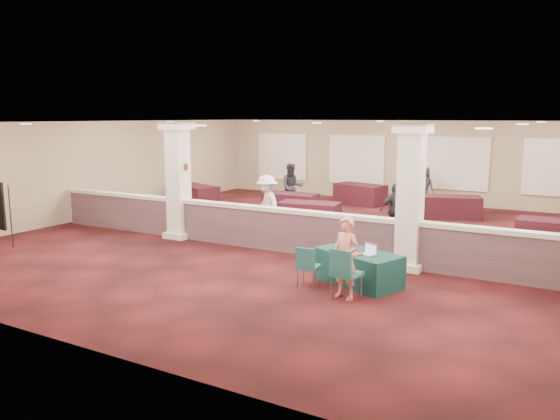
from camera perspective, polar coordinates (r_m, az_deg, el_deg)
The scene contains 32 objects.
ground at distance 14.97m, azimuth 3.74°, elevation -3.20°, with size 16.00×16.00×0.00m, color #471114.
wall_back at distance 22.15m, azimuth 12.85°, elevation 4.97°, with size 16.00×0.04×3.20m, color gray.
wall_front at distance 8.34m, azimuth -20.83°, elevation -3.03°, with size 16.00×0.04×3.20m, color gray.
wall_left at distance 19.52m, azimuth -17.93°, elevation 4.13°, with size 0.04×16.00×3.20m, color gray.
ceiling at distance 14.59m, azimuth 3.88°, elevation 9.14°, with size 16.00×16.00×0.02m, color white.
partition_wall at distance 13.54m, azimuth 1.00°, elevation -2.11°, with size 15.60×0.28×1.10m.
column_left at distance 15.33m, azimuth -10.58°, elevation 3.17°, with size 0.72×0.72×3.20m.
column_right at distance 12.24m, azimuth 13.46°, elevation 1.43°, with size 0.72×0.72×3.20m.
sconce_left at distance 15.48m, azimuth -11.42°, elevation 4.55°, with size 0.12×0.12×0.18m.
sconce_right at distance 15.12m, azimuth -9.81°, elevation 4.48°, with size 0.12×0.12×0.18m.
near_table at distance 11.19m, azimuth 8.16°, elevation -5.99°, with size 1.74×0.87×0.67m, color #0D312E.
conf_chair_main at distance 10.14m, azimuth 6.70°, elevation -6.23°, with size 0.56×0.56×0.97m.
conf_chair_side at distance 10.83m, azimuth 2.86°, elevation -5.61°, with size 0.46×0.46×0.82m.
woman at distance 10.17m, azimuth 6.87°, elevation -5.00°, with size 0.56×0.37×1.55m, color tan.
far_table_front_left at distance 20.83m, azimuth -8.87°, elevation 1.48°, with size 1.96×0.98×0.79m, color black.
far_table_front_center at distance 16.84m, azimuth 3.08°, elevation -0.44°, with size 1.84×0.92×0.75m, color black.
far_table_front_right at distance 15.76m, azimuth 26.64°, elevation -2.25°, with size 1.77×0.88×0.72m, color black.
far_table_back_left at distance 18.82m, azimuth 1.13°, elevation 0.63°, with size 1.82×0.91×0.74m, color black.
far_table_back_center at distance 21.26m, azimuth 8.36°, elevation 1.64°, with size 1.92×0.96×0.78m, color black.
far_table_back_right at distance 19.04m, azimuth 17.53°, elevation 0.29°, with size 1.83×0.92×0.74m, color black.
attendee_a at distance 19.62m, azimuth 1.25°, elevation 2.42°, with size 0.81×0.45×1.69m, color black.
attendee_b at distance 15.53m, azimuth -1.38°, elevation 0.52°, with size 1.10×0.50×1.72m, color silver.
attendee_c at distance 15.66m, azimuth 11.88°, elevation 0.01°, with size 0.89×0.42×1.52m, color black.
attendee_d at distance 20.96m, azimuth 14.82°, elevation 2.32°, with size 0.75×0.40×1.52m, color black.
laptop_base at distance 10.89m, azimuth 9.09°, elevation -4.59°, with size 0.30×0.21×0.02m, color silver.
laptop_screen at distance 10.94m, azimuth 9.48°, elevation -3.95°, with size 0.30×0.01×0.20m, color silver.
screen_glow at distance 10.94m, azimuth 9.46°, elevation -4.03°, with size 0.27×0.00×0.17m, color silver.
knitting at distance 10.91m, azimuth 7.56°, elevation -4.50°, with size 0.37×0.27×0.03m, color #BA541D.
yarn_cream at distance 11.37m, azimuth 6.03°, elevation -3.70°, with size 0.10×0.10×0.10m, color beige.
yarn_red at distance 11.56m, azimuth 6.03°, elevation -3.50°, with size 0.09×0.09×0.09m, color #5C1412.
yarn_grey at distance 11.45m, azimuth 7.07°, elevation -3.64°, with size 0.10×0.10×0.10m, color #505155.
scissors at distance 10.54m, azimuth 9.62°, elevation -5.12°, with size 0.11×0.03×0.01m, color red.
Camera 1 is at (6.31, -13.16, 3.35)m, focal length 35.00 mm.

